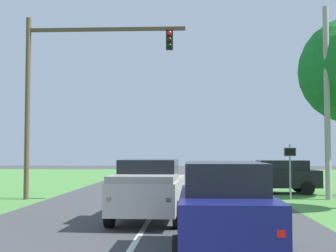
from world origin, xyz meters
The scene contains 7 objects.
ground_plane centered at (0.00, 9.47, 0.00)m, with size 120.00×120.00×0.00m, color #424244.
red_suv_near centered at (2.09, 4.73, 1.05)m, with size 2.10×4.81×2.01m.
pickup_truck_lead centered at (0.03, 10.04, 1.02)m, with size 2.40×5.48×1.98m.
traffic_light centered at (-4.50, 16.53, 5.64)m, with size 7.60×0.40×8.62m.
keep_moving_sign centered at (5.99, 16.89, 1.64)m, with size 0.60×0.09×2.57m.
crossing_suv_far centered at (6.08, 20.27, 0.94)m, with size 4.32×2.19×1.78m.
utility_pole_right centered at (7.81, 17.14, 4.57)m, with size 0.28×0.28×9.14m, color #9E998E.
Camera 1 is at (1.38, -5.62, 2.24)m, focal length 51.09 mm.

